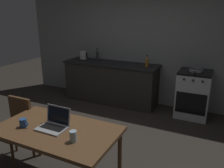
{
  "coord_description": "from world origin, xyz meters",
  "views": [
    {
      "loc": [
        1.59,
        -2.44,
        1.96
      ],
      "look_at": [
        0.08,
        0.68,
        0.87
      ],
      "focal_mm": 36.01,
      "sensor_mm": 36.0,
      "label": 1
    }
  ],
  "objects_px": {
    "chair": "(16,126)",
    "laptop": "(54,124)",
    "electric_kettle": "(83,56)",
    "stove_oven": "(193,94)",
    "frying_pan": "(196,70)",
    "coffee_mug": "(23,123)",
    "bottle": "(147,61)",
    "bottle_b": "(97,55)",
    "drinking_glass": "(73,136)",
    "dining_table": "(57,134)"
  },
  "relations": [
    {
      "from": "bottle_b",
      "to": "electric_kettle",
      "type": "bearing_deg",
      "value": -166.37
    },
    {
      "from": "bottle",
      "to": "bottle_b",
      "type": "bearing_deg",
      "value": 174.0
    },
    {
      "from": "chair",
      "to": "frying_pan",
      "type": "relative_size",
      "value": 2.03
    },
    {
      "from": "frying_pan",
      "to": "electric_kettle",
      "type": "bearing_deg",
      "value": 179.36
    },
    {
      "from": "bottle",
      "to": "stove_oven",
      "type": "bearing_deg",
      "value": 2.87
    },
    {
      "from": "frying_pan",
      "to": "coffee_mug",
      "type": "bearing_deg",
      "value": -118.79
    },
    {
      "from": "stove_oven",
      "to": "coffee_mug",
      "type": "relative_size",
      "value": 7.68
    },
    {
      "from": "bottle",
      "to": "coffee_mug",
      "type": "xyz_separation_m",
      "value": [
        -0.57,
        -2.76,
        -0.24
      ]
    },
    {
      "from": "bottle",
      "to": "frying_pan",
      "type": "height_order",
      "value": "bottle"
    },
    {
      "from": "bottle_b",
      "to": "frying_pan",
      "type": "bearing_deg",
      "value": -2.83
    },
    {
      "from": "drinking_glass",
      "to": "bottle_b",
      "type": "bearing_deg",
      "value": 114.97
    },
    {
      "from": "chair",
      "to": "laptop",
      "type": "height_order",
      "value": "laptop"
    },
    {
      "from": "bottle",
      "to": "electric_kettle",
      "type": "bearing_deg",
      "value": 178.17
    },
    {
      "from": "stove_oven",
      "to": "electric_kettle",
      "type": "bearing_deg",
      "value": 179.94
    },
    {
      "from": "stove_oven",
      "to": "chair",
      "type": "bearing_deg",
      "value": -128.69
    },
    {
      "from": "stove_oven",
      "to": "frying_pan",
      "type": "bearing_deg",
      "value": -79.83
    },
    {
      "from": "bottle",
      "to": "coffee_mug",
      "type": "bearing_deg",
      "value": -101.74
    },
    {
      "from": "bottle",
      "to": "bottle_b",
      "type": "relative_size",
      "value": 0.86
    },
    {
      "from": "frying_pan",
      "to": "bottle_b",
      "type": "height_order",
      "value": "bottle_b"
    },
    {
      "from": "laptop",
      "to": "frying_pan",
      "type": "relative_size",
      "value": 0.74
    },
    {
      "from": "chair",
      "to": "laptop",
      "type": "xyz_separation_m",
      "value": [
        0.81,
        -0.16,
        0.28
      ]
    },
    {
      "from": "laptop",
      "to": "bottle_b",
      "type": "distance_m",
      "value": 2.94
    },
    {
      "from": "chair",
      "to": "coffee_mug",
      "type": "relative_size",
      "value": 7.34
    },
    {
      "from": "bottle",
      "to": "chair",
      "type": "bearing_deg",
      "value": -113.32
    },
    {
      "from": "laptop",
      "to": "electric_kettle",
      "type": "bearing_deg",
      "value": 116.61
    },
    {
      "from": "stove_oven",
      "to": "laptop",
      "type": "relative_size",
      "value": 2.87
    },
    {
      "from": "dining_table",
      "to": "electric_kettle",
      "type": "bearing_deg",
      "value": 116.8
    },
    {
      "from": "laptop",
      "to": "coffee_mug",
      "type": "distance_m",
      "value": 0.35
    },
    {
      "from": "electric_kettle",
      "to": "chair",
      "type": "bearing_deg",
      "value": -78.63
    },
    {
      "from": "bottle_b",
      "to": "drinking_glass",
      "type": "bearing_deg",
      "value": -65.03
    },
    {
      "from": "electric_kettle",
      "to": "bottle_b",
      "type": "xyz_separation_m",
      "value": [
        0.33,
        0.08,
        0.03
      ]
    },
    {
      "from": "coffee_mug",
      "to": "bottle",
      "type": "bearing_deg",
      "value": 78.26
    },
    {
      "from": "coffee_mug",
      "to": "chair",
      "type": "bearing_deg",
      "value": 149.09
    },
    {
      "from": "stove_oven",
      "to": "laptop",
      "type": "xyz_separation_m",
      "value": [
        -1.2,
        -2.67,
        0.33
      ]
    },
    {
      "from": "dining_table",
      "to": "electric_kettle",
      "type": "height_order",
      "value": "electric_kettle"
    },
    {
      "from": "dining_table",
      "to": "laptop",
      "type": "relative_size",
      "value": 4.3
    },
    {
      "from": "drinking_glass",
      "to": "bottle_b",
      "type": "height_order",
      "value": "bottle_b"
    },
    {
      "from": "electric_kettle",
      "to": "coffee_mug",
      "type": "xyz_separation_m",
      "value": [
        0.99,
        -2.81,
        -0.23
      ]
    },
    {
      "from": "stove_oven",
      "to": "bottle",
      "type": "height_order",
      "value": "bottle"
    },
    {
      "from": "bottle_b",
      "to": "bottle",
      "type": "bearing_deg",
      "value": -6.0
    },
    {
      "from": "laptop",
      "to": "chair",
      "type": "bearing_deg",
      "value": 169.31
    },
    {
      "from": "chair",
      "to": "dining_table",
      "type": "bearing_deg",
      "value": -25.32
    },
    {
      "from": "chair",
      "to": "electric_kettle",
      "type": "relative_size",
      "value": 4.05
    },
    {
      "from": "frying_pan",
      "to": "laptop",
      "type": "bearing_deg",
      "value": -114.46
    },
    {
      "from": "dining_table",
      "to": "stove_oven",
      "type": "bearing_deg",
      "value": 66.57
    },
    {
      "from": "laptop",
      "to": "bottle_b",
      "type": "xyz_separation_m",
      "value": [
        -0.99,
        2.75,
        0.27
      ]
    },
    {
      "from": "stove_oven",
      "to": "chair",
      "type": "xyz_separation_m",
      "value": [
        -2.01,
        -2.51,
        0.04
      ]
    },
    {
      "from": "frying_pan",
      "to": "drinking_glass",
      "type": "xyz_separation_m",
      "value": [
        -0.84,
        -2.79,
        -0.14
      ]
    },
    {
      "from": "chair",
      "to": "laptop",
      "type": "relative_size",
      "value": 2.74
    },
    {
      "from": "bottle",
      "to": "laptop",
      "type": "bearing_deg",
      "value": -95.43
    }
  ]
}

